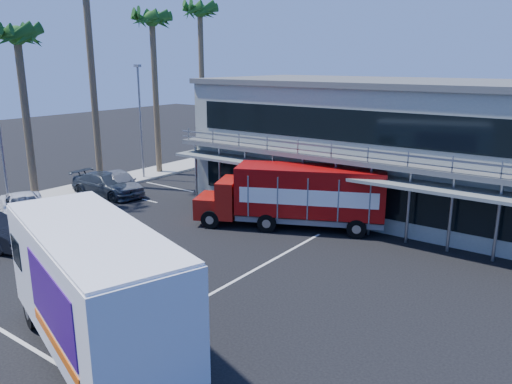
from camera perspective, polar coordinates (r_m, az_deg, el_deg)
The scene contains 13 objects.
ground at distance 20.14m, azimuth -9.29°, elevation -9.83°, with size 120.00×120.00×0.00m, color black.
building at distance 29.83m, azimuth 15.71°, elevation 5.21°, with size 22.40×12.00×7.30m.
curb_strip at distance 34.86m, azimuth -19.71°, elevation 0.20°, with size 3.00×32.00×0.16m, color #A5A399.
palm_c at distance 32.25m, azimuth -25.58°, elevation 14.96°, with size 2.80×2.80×10.75m.
palm_e at distance 38.04m, azimuth -11.77°, elevation 17.85°, with size 2.80×2.80×12.25m.
palm_f at distance 42.27m, azimuth -6.40°, elevation 18.93°, with size 2.80×2.80×13.25m.
light_pole_near at distance 30.92m, azimuth -27.23°, elevation 6.04°, with size 0.50×0.25×8.09m.
light_pole_far at distance 36.46m, azimuth -13.08°, elevation 8.36°, with size 0.50×0.25×8.09m.
red_truck at distance 25.35m, azimuth 4.68°, elevation -0.28°, with size 9.57×5.98×3.21m.
white_van at distance 14.99m, azimuth -17.97°, elevation -10.56°, with size 8.48×5.09×3.92m.
parked_car_c at distance 29.85m, azimuth -25.00°, elevation -1.52°, with size 2.20×4.78×1.33m, color white.
parked_car_d at distance 32.97m, azimuth -16.71°, elevation 0.82°, with size 2.05×5.05×1.47m, color #2B3239.
parked_car_e at distance 33.13m, azimuth -15.32°, elevation 1.06°, with size 1.83×4.54×1.55m, color slate.
Camera 1 is at (13.26, -12.69, 8.30)m, focal length 35.00 mm.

